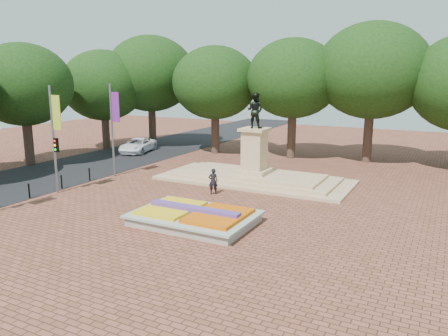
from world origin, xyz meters
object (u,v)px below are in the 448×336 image
flower_bed (195,217)px  van (138,145)px  monument (254,169)px  pedestrian (213,181)px

flower_bed → van: size_ratio=1.25×
monument → pedestrian: (-0.92, -4.52, -0.02)m
monument → pedestrian: 4.62m
van → pedestrian: 17.49m
flower_bed → monument: size_ratio=0.45×
pedestrian → van: bearing=-73.4°
flower_bed → monument: monument is taller
flower_bed → pedestrian: (-1.95, 5.48, 0.48)m
monument → flower_bed: bearing=-84.1°
van → monument: bearing=-34.2°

